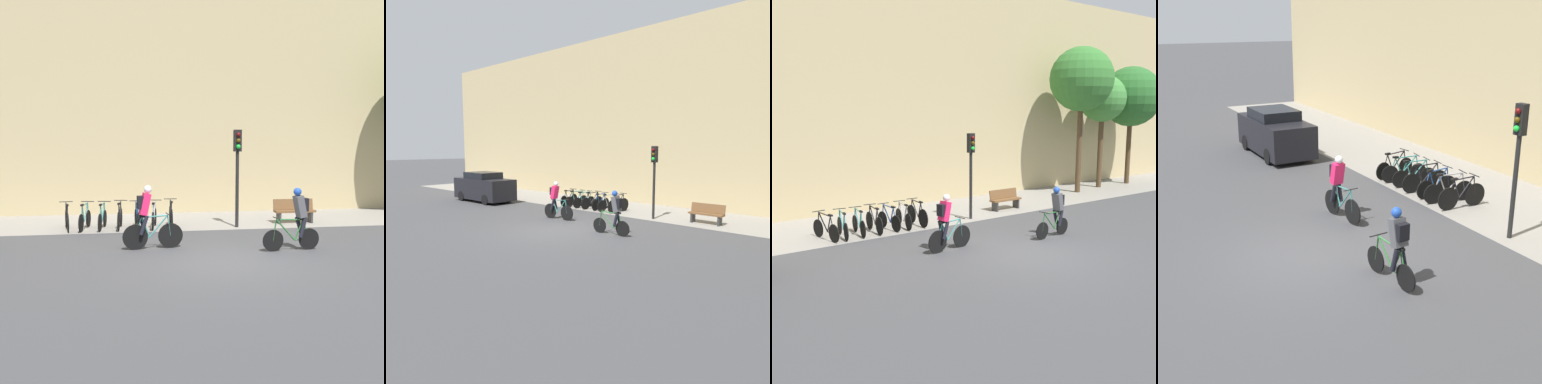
% 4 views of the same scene
% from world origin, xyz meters
% --- Properties ---
extents(ground, '(200.00, 200.00, 0.00)m').
position_xyz_m(ground, '(0.00, 0.00, 0.00)').
color(ground, '#3D3D3F').
extents(kerb_strip, '(44.00, 4.50, 0.01)m').
position_xyz_m(kerb_strip, '(0.00, 6.75, 0.00)').
color(kerb_strip, gray).
rests_on(kerb_strip, ground).
extents(cyclist_pink, '(1.71, 0.48, 1.80)m').
position_xyz_m(cyclist_pink, '(-1.87, 1.83, 0.95)').
color(cyclist_pink, black).
rests_on(cyclist_pink, ground).
extents(cyclist_grey, '(1.67, 0.46, 1.74)m').
position_xyz_m(cyclist_grey, '(2.22, 1.03, 0.95)').
color(cyclist_grey, black).
rests_on(cyclist_grey, ground).
extents(parked_bike_0, '(0.46, 1.65, 0.95)m').
position_xyz_m(parked_bike_0, '(-4.38, 5.33, 0.39)').
color(parked_bike_0, black).
rests_on(parked_bike_0, ground).
extents(parked_bike_1, '(0.48, 1.62, 0.94)m').
position_xyz_m(parked_bike_1, '(-3.79, 5.33, 0.38)').
color(parked_bike_1, black).
rests_on(parked_bike_1, ground).
extents(parked_bike_2, '(0.46, 1.59, 0.94)m').
position_xyz_m(parked_bike_2, '(-3.19, 5.33, 0.38)').
color(parked_bike_2, black).
rests_on(parked_bike_2, ground).
extents(parked_bike_3, '(0.46, 1.67, 0.96)m').
position_xyz_m(parked_bike_3, '(-2.59, 5.33, 0.39)').
color(parked_bike_3, black).
rests_on(parked_bike_3, ground).
extents(parked_bike_4, '(0.46, 1.56, 0.94)m').
position_xyz_m(parked_bike_4, '(-1.99, 5.33, 0.38)').
color(parked_bike_4, black).
rests_on(parked_bike_4, ground).
extents(parked_bike_5, '(0.46, 1.67, 0.95)m').
position_xyz_m(parked_bike_5, '(-1.39, 5.33, 0.39)').
color(parked_bike_5, black).
rests_on(parked_bike_5, ground).
extents(parked_bike_6, '(0.46, 1.66, 0.99)m').
position_xyz_m(parked_bike_6, '(-0.79, 5.33, 0.41)').
color(parked_bike_6, black).
rests_on(parked_bike_6, ground).
extents(traffic_light_pole, '(0.26, 0.30, 3.45)m').
position_xyz_m(traffic_light_pole, '(1.52, 4.97, 2.39)').
color(traffic_light_pole, black).
rests_on(traffic_light_pole, ground).
extents(parked_car, '(4.30, 1.84, 1.85)m').
position_xyz_m(parked_car, '(-9.45, 2.89, 0.90)').
color(parked_car, black).
rests_on(parked_car, ground).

